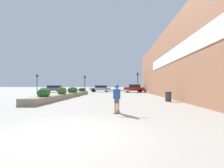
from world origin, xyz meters
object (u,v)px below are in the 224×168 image
object	(u,v)px
skateboard	(117,111)
traffic_light_far_left	(37,80)
car_rightmost	(101,88)
car_leftmost	(179,89)
car_center_right	(54,89)
trash_bin	(168,97)
traffic_light_left	(85,81)
skateboarder	(117,95)
traffic_light_right	(138,79)
car_center_left	(134,88)

from	to	relation	value
skateboard	traffic_light_far_left	distance (m)	24.47
car_rightmost	skateboard	bearing A→B (deg)	-170.64
car_leftmost	car_center_right	size ratio (longest dim) A/B	0.91
car_leftmost	trash_bin	bearing A→B (deg)	156.58
car_rightmost	traffic_light_far_left	xyz separation A→B (m)	(-10.92, -5.87, 1.55)
trash_bin	car_leftmost	distance (m)	18.81
traffic_light_left	traffic_light_far_left	xyz separation A→B (m)	(-8.83, -0.07, 0.16)
skateboarder	traffic_light_right	distance (m)	19.65
car_center_right	traffic_light_far_left	xyz separation A→B (m)	(-1.56, -3.50, 1.56)
trash_bin	traffic_light_far_left	size ratio (longest dim) A/B	0.24
trash_bin	car_leftmost	xyz separation A→B (m)	(7.47, 17.25, 0.37)
car_center_left	car_leftmost	bearing A→B (deg)	-92.71
car_center_left	skateboard	bearing A→B (deg)	172.84
car_center_left	car_rightmost	bearing A→B (deg)	75.40
trash_bin	traffic_light_left	distance (m)	17.30
trash_bin	traffic_light_right	bearing A→B (deg)	94.01
traffic_light_right	traffic_light_left	bearing A→B (deg)	-179.50
car_center_left	car_rightmost	distance (m)	7.28
car_center_left	car_rightmost	xyz separation A→B (m)	(-7.04, 1.83, -0.06)
traffic_light_far_left	traffic_light_left	bearing A→B (deg)	0.44
skateboard	traffic_light_left	world-z (taller)	traffic_light_left
traffic_light_left	traffic_light_right	distance (m)	9.46
skateboard	car_leftmost	world-z (taller)	car_leftmost
traffic_light_right	skateboard	bearing A→B (deg)	-99.54
car_center_left	traffic_light_far_left	bearing A→B (deg)	102.67
skateboard	traffic_light_right	distance (m)	19.73
trash_bin	traffic_light_right	xyz separation A→B (m)	(-0.97, 13.78, 2.05)
traffic_light_left	traffic_light_far_left	world-z (taller)	traffic_light_far_left
traffic_light_left	car_center_left	bearing A→B (deg)	23.49
car_center_left	car_center_right	world-z (taller)	car_center_left
trash_bin	car_center_right	bearing A→B (deg)	135.92
traffic_light_left	traffic_light_right	bearing A→B (deg)	0.50
trash_bin	traffic_light_far_left	bearing A→B (deg)	144.70
skateboard	trash_bin	xyz separation A→B (m)	(4.21, 5.53, 0.34)
skateboarder	car_center_left	world-z (taller)	car_center_left
car_rightmost	trash_bin	bearing A→B (deg)	-156.86
skateboard	car_center_right	distance (m)	26.38
skateboard	car_rightmost	bearing A→B (deg)	105.62
traffic_light_right	traffic_light_far_left	bearing A→B (deg)	-179.52
skateboard	car_center_left	distance (m)	23.40
car_leftmost	car_center_right	world-z (taller)	car_leftmost
skateboard	traffic_light_far_left	world-z (taller)	traffic_light_far_left
skateboarder	car_rightmost	size ratio (longest dim) A/B	0.29
skateboard	car_center_right	xyz separation A→B (m)	(-13.48, 22.66, 0.68)
skateboard	skateboarder	xyz separation A→B (m)	(-0.00, 0.00, 0.81)
trash_bin	traffic_light_far_left	distance (m)	23.67
skateboarder	traffic_light_far_left	size ratio (longest dim) A/B	0.39
skateboarder	car_leftmost	bearing A→B (deg)	69.12
skateboard	skateboarder	bearing A→B (deg)	-173.73
trash_bin	car_center_left	distance (m)	17.72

